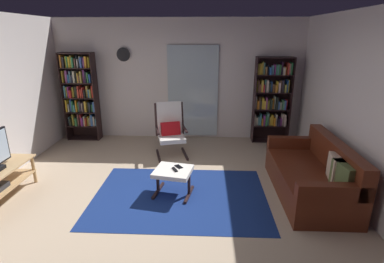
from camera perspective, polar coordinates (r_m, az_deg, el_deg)
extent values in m
plane|color=tan|center=(4.31, -5.75, -13.56)|extent=(7.02, 7.02, 0.00)
cube|color=silver|center=(6.62, -2.53, 9.83)|extent=(5.60, 0.06, 2.60)
cube|color=silver|center=(4.30, 32.00, 2.49)|extent=(0.06, 6.00, 2.60)
cube|color=silver|center=(6.57, 0.17, 7.58)|extent=(1.10, 0.01, 2.00)
cube|color=navy|center=(4.45, -2.32, -12.28)|extent=(2.51, 1.79, 0.01)
cylinder|color=tan|center=(5.35, -28.12, -6.45)|extent=(0.05, 0.05, 0.45)
cylinder|color=tan|center=(5.56, -31.59, -6.16)|extent=(0.05, 0.05, 0.45)
cube|color=black|center=(7.08, -23.18, 6.07)|extent=(0.02, 0.30, 1.90)
cube|color=black|center=(6.81, -17.92, 6.23)|extent=(0.02, 0.30, 1.90)
cube|color=black|center=(7.07, -20.16, 6.40)|extent=(0.70, 0.02, 1.90)
cube|color=black|center=(7.17, -19.78, -1.16)|extent=(0.67, 0.28, 0.02)
cube|color=black|center=(7.08, -20.04, 1.14)|extent=(0.67, 0.28, 0.02)
cube|color=black|center=(7.00, -20.32, 3.62)|extent=(0.67, 0.28, 0.02)
cube|color=black|center=(6.94, -20.60, 6.15)|extent=(0.67, 0.28, 0.02)
cube|color=black|center=(6.88, -20.89, 8.73)|extent=(0.67, 0.28, 0.02)
cube|color=black|center=(6.85, -21.20, 11.34)|extent=(0.67, 0.28, 0.02)
cube|color=black|center=(6.82, -21.49, 13.84)|extent=(0.67, 0.28, 0.02)
cube|color=teal|center=(7.18, -22.38, 1.93)|extent=(0.03, 0.10, 0.19)
cube|color=#202A20|center=(7.17, -22.05, 1.83)|extent=(0.03, 0.24, 0.16)
cube|color=gold|center=(7.13, -21.76, 2.15)|extent=(0.04, 0.12, 0.24)
cube|color=#3654A2|center=(7.15, -21.37, 1.90)|extent=(0.03, 0.11, 0.17)
cube|color=#408D49|center=(7.10, -21.15, 1.87)|extent=(0.04, 0.22, 0.18)
cube|color=brown|center=(7.07, -20.83, 2.19)|extent=(0.03, 0.17, 0.26)
cube|color=red|center=(7.08, -20.44, 2.19)|extent=(0.03, 0.14, 0.25)
cube|color=purple|center=(7.06, -20.13, 1.90)|extent=(0.04, 0.23, 0.18)
cube|color=beige|center=(7.03, -19.80, 2.04)|extent=(0.03, 0.18, 0.22)
cube|color=#BF3F21|center=(7.03, -19.48, 1.91)|extent=(0.03, 0.24, 0.18)
cube|color=#A2992E|center=(7.00, -19.23, 1.98)|extent=(0.02, 0.13, 0.20)
cube|color=#C3B29D|center=(7.02, -18.97, 1.91)|extent=(0.02, 0.14, 0.17)
cube|color=gold|center=(6.99, -18.78, 2.25)|extent=(0.02, 0.13, 0.26)
cube|color=#3967B1|center=(6.98, -18.50, 2.22)|extent=(0.04, 0.22, 0.25)
cube|color=beige|center=(6.96, -18.17, 2.04)|extent=(0.04, 0.18, 0.21)
cube|color=teal|center=(6.94, -17.86, 1.74)|extent=(0.03, 0.13, 0.15)
cube|color=gold|center=(7.09, -22.76, 4.65)|extent=(0.03, 0.19, 0.26)
cube|color=beige|center=(7.08, -22.40, 4.31)|extent=(0.03, 0.18, 0.17)
cube|color=#3C5EB3|center=(7.06, -22.12, 4.71)|extent=(0.03, 0.13, 0.27)
cube|color=#2E8952|center=(7.05, -21.73, 4.60)|extent=(0.03, 0.22, 0.23)
cube|color=teal|center=(7.02, -21.46, 4.25)|extent=(0.04, 0.19, 0.16)
cube|color=orange|center=(7.00, -21.21, 4.67)|extent=(0.03, 0.15, 0.26)
cube|color=#367E47|center=(7.00, -20.88, 4.48)|extent=(0.03, 0.11, 0.20)
cube|color=#2F2532|center=(6.99, -20.58, 4.67)|extent=(0.04, 0.16, 0.25)
cube|color=beige|center=(6.99, -20.20, 4.45)|extent=(0.02, 0.17, 0.19)
cube|color=#2C2227|center=(6.97, -19.92, 4.57)|extent=(0.03, 0.23, 0.21)
cube|color=gold|center=(6.93, -19.60, 4.63)|extent=(0.04, 0.18, 0.23)
cube|color=black|center=(6.93, -19.09, 4.56)|extent=(0.04, 0.16, 0.21)
cube|color=#232933|center=(6.90, -18.84, 4.56)|extent=(0.03, 0.22, 0.21)
cube|color=#388942|center=(6.90, -18.49, 4.35)|extent=(0.03, 0.15, 0.16)
cube|color=#3D68AE|center=(6.88, -18.09, 4.63)|extent=(0.04, 0.24, 0.22)
cube|color=teal|center=(7.02, -23.07, 7.13)|extent=(0.03, 0.15, 0.25)
cube|color=#9C9E2F|center=(7.02, -22.72, 7.06)|extent=(0.02, 0.18, 0.23)
cube|color=#953289|center=(7.01, -22.41, 7.08)|extent=(0.03, 0.22, 0.23)
cube|color=red|center=(6.98, -22.10, 6.79)|extent=(0.04, 0.21, 0.16)
cube|color=olive|center=(6.97, -21.76, 7.06)|extent=(0.04, 0.13, 0.22)
cube|color=black|center=(6.94, -21.36, 7.13)|extent=(0.04, 0.11, 0.24)
cube|color=brown|center=(6.92, -21.02, 6.80)|extent=(0.03, 0.11, 0.15)
cube|color=#C73D2F|center=(6.90, -20.80, 7.22)|extent=(0.03, 0.21, 0.25)
cube|color=#C13B26|center=(6.92, -20.33, 7.01)|extent=(0.04, 0.23, 0.19)
cube|color=red|center=(6.89, -20.04, 7.16)|extent=(0.02, 0.24, 0.22)
cube|color=black|center=(6.88, -19.71, 6.92)|extent=(0.03, 0.23, 0.16)
cube|color=olive|center=(6.87, -19.37, 7.31)|extent=(0.04, 0.14, 0.25)
cube|color=#2768A6|center=(6.85, -19.06, 6.98)|extent=(0.03, 0.16, 0.17)
cube|color=#94993B|center=(6.84, -18.72, 7.06)|extent=(0.03, 0.23, 0.19)
cube|color=red|center=(6.82, -18.42, 7.34)|extent=(0.03, 0.19, 0.25)
cube|color=#AA9028|center=(7.01, -23.29, 9.70)|extent=(0.03, 0.24, 0.25)
cube|color=brown|center=(6.99, -23.03, 9.51)|extent=(0.03, 0.11, 0.20)
cube|color=#8F4889|center=(6.98, -22.76, 9.76)|extent=(0.04, 0.20, 0.26)
cube|color=#2E6CAC|center=(6.96, -22.41, 9.44)|extent=(0.03, 0.20, 0.18)
cube|color=#5C909C|center=(6.92, -22.26, 9.72)|extent=(0.03, 0.14, 0.25)
cube|color=#1F2235|center=(6.92, -21.83, 9.43)|extent=(0.04, 0.22, 0.16)
cube|color=beige|center=(6.88, -21.57, 9.76)|extent=(0.04, 0.17, 0.25)
cube|color=#222626|center=(6.89, -21.08, 9.66)|extent=(0.03, 0.18, 0.21)
cube|color=gold|center=(6.86, -20.84, 9.68)|extent=(0.02, 0.22, 0.21)
cube|color=brown|center=(6.83, -20.64, 9.45)|extent=(0.02, 0.22, 0.16)
cube|color=#A3933D|center=(6.84, -20.35, 9.85)|extent=(0.04, 0.23, 0.25)
cube|color=#944296|center=(6.82, -19.95, 9.97)|extent=(0.04, 0.12, 0.27)
cube|color=black|center=(6.79, -19.66, 9.85)|extent=(0.04, 0.14, 0.24)
cube|color=#33853F|center=(6.80, -19.25, 9.81)|extent=(0.02, 0.19, 0.22)
cube|color=#2F5BB4|center=(6.79, -18.92, 9.67)|extent=(0.04, 0.16, 0.18)
cube|color=orange|center=(6.96, -23.69, 12.28)|extent=(0.03, 0.20, 0.26)
cube|color=#2A2628|center=(6.95, -23.26, 12.16)|extent=(0.04, 0.22, 0.22)
cube|color=gold|center=(6.94, -22.93, 12.25)|extent=(0.03, 0.14, 0.23)
cube|color=#33833E|center=(6.91, -22.68, 12.30)|extent=(0.03, 0.17, 0.24)
cube|color=gold|center=(6.89, -22.41, 12.24)|extent=(0.04, 0.14, 0.22)
cube|color=#A38F30|center=(6.87, -22.05, 12.39)|extent=(0.03, 0.16, 0.25)
cube|color=#30824D|center=(6.86, -21.69, 12.26)|extent=(0.03, 0.24, 0.21)
cube|color=brown|center=(6.84, -21.35, 12.21)|extent=(0.02, 0.20, 0.19)
cube|color=black|center=(6.83, -21.11, 12.45)|extent=(0.02, 0.14, 0.25)
cube|color=beige|center=(6.80, -20.90, 12.15)|extent=(0.02, 0.21, 0.17)
cube|color=beige|center=(6.82, -20.58, 12.47)|extent=(0.02, 0.17, 0.24)
cube|color=#365BA3|center=(6.78, -20.33, 12.37)|extent=(0.04, 0.23, 0.22)
cube|color=#90488B|center=(6.79, -19.89, 12.38)|extent=(0.03, 0.21, 0.21)
cube|color=orange|center=(6.77, -19.56, 12.51)|extent=(0.04, 0.20, 0.23)
cube|color=gold|center=(6.75, -19.14, 12.43)|extent=(0.03, 0.14, 0.21)
cube|color=black|center=(6.51, 11.86, 5.85)|extent=(0.02, 0.30, 1.82)
cube|color=black|center=(6.68, 18.30, 5.62)|extent=(0.02, 0.30, 1.82)
cube|color=black|center=(6.72, 14.87, 6.00)|extent=(0.77, 0.02, 1.82)
cube|color=black|center=(6.82, 14.51, -1.61)|extent=(0.74, 0.28, 0.02)
cube|color=black|center=(6.72, 14.74, 1.19)|extent=(0.74, 0.28, 0.02)
cube|color=black|center=(6.62, 14.99, 4.20)|extent=(0.74, 0.28, 0.02)
cube|color=black|center=(6.55, 15.25, 7.30)|extent=(0.74, 0.28, 0.02)
cube|color=black|center=(6.50, 15.52, 10.45)|extent=(0.74, 0.28, 0.02)
cube|color=black|center=(6.46, 15.78, 13.51)|extent=(0.74, 0.28, 0.02)
cube|color=beige|center=(6.63, 11.92, 2.35)|extent=(0.03, 0.20, 0.24)
cube|color=beige|center=(6.63, 12.30, 2.01)|extent=(0.04, 0.12, 0.17)
cube|color=teal|center=(6.65, 12.68, 2.11)|extent=(0.03, 0.13, 0.19)
cube|color=teal|center=(6.64, 13.00, 2.33)|extent=(0.02, 0.15, 0.25)
cube|color=orange|center=(6.65, 13.30, 1.90)|extent=(0.02, 0.19, 0.16)
cube|color=#903A92|center=(6.64, 13.66, 2.16)|extent=(0.03, 0.15, 0.23)
cube|color=#328B43|center=(6.65, 14.00, 2.15)|extent=(0.03, 0.19, 0.22)
cube|color=#5C998F|center=(6.68, 14.31, 2.39)|extent=(0.04, 0.14, 0.27)
cube|color=gold|center=(6.68, 14.70, 2.01)|extent=(0.02, 0.12, 0.19)
cube|color=gold|center=(6.69, 15.06, 2.21)|extent=(0.04, 0.13, 0.23)
cube|color=orange|center=(6.71, 15.46, 1.96)|extent=(0.03, 0.21, 0.18)
cube|color=beige|center=(6.71, 15.78, 2.26)|extent=(0.03, 0.17, 0.25)
cube|color=#1E172F|center=(6.71, 16.21, 1.87)|extent=(0.04, 0.24, 0.17)
cube|color=#923289|center=(6.75, 16.54, 1.91)|extent=(0.04, 0.21, 0.16)
cube|color=beige|center=(6.73, 16.92, 2.26)|extent=(0.03, 0.14, 0.26)
cube|color=beige|center=(6.74, 17.30, 2.19)|extent=(0.03, 0.21, 0.25)
cube|color=#C4B09C|center=(6.78, 17.52, 1.84)|extent=(0.02, 0.13, 0.15)
cube|color=#C1B3A5|center=(6.51, 12.16, 5.47)|extent=(0.02, 0.13, 0.27)
cube|color=orange|center=(6.54, 12.47, 5.12)|extent=(0.04, 0.19, 0.18)
cube|color=brown|center=(6.55, 12.78, 5.40)|extent=(0.03, 0.19, 0.25)
cube|color=#29262D|center=(6.57, 13.03, 5.06)|extent=(0.03, 0.15, 0.17)
cube|color=gold|center=(6.56, 13.38, 5.35)|extent=(0.04, 0.16, 0.24)
cube|color=gold|center=(6.56, 13.76, 5.05)|extent=(0.04, 0.15, 0.18)
cube|color=#8E3E89|center=(6.59, 14.03, 5.37)|extent=(0.03, 0.20, 0.24)
cube|color=olive|center=(6.60, 14.38, 5.09)|extent=(0.04, 0.16, 0.19)
cube|color=#222C21|center=(6.59, 14.85, 5.16)|extent=(0.04, 0.23, 0.21)
cube|color=orange|center=(6.60, 15.26, 5.14)|extent=(0.04, 0.10, 0.21)
cube|color=beige|center=(6.62, 15.52, 5.40)|extent=(0.02, 0.16, 0.26)
cube|color=black|center=(6.61, 15.87, 5.35)|extent=(0.04, 0.24, 0.26)
cube|color=#3E64AD|center=(6.63, 16.20, 4.95)|extent=(0.02, 0.22, 0.17)
cube|color=beige|center=(6.65, 16.56, 4.88)|extent=(0.04, 0.18, 0.15)
cube|color=#438151|center=(6.64, 17.00, 4.99)|extent=(0.03, 0.21, 0.19)
cube|color=#3854A3|center=(6.65, 17.31, 4.97)|extent=(0.04, 0.20, 0.19)
cube|color=red|center=(6.66, 17.65, 5.00)|extent=(0.02, 0.12, 0.20)
cube|color=olive|center=(6.48, 12.32, 8.50)|extent=(0.02, 0.17, 0.23)
cube|color=brown|center=(6.45, 12.61, 8.55)|extent=(0.02, 0.20, 0.25)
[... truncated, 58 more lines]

